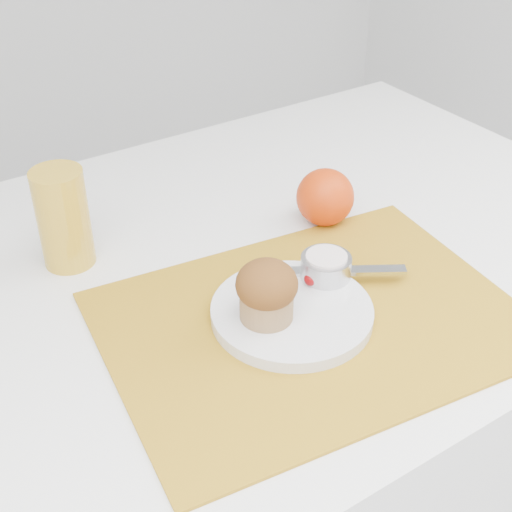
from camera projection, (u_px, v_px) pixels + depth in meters
table at (250, 436)px, 1.21m from camera, size 1.20×0.80×0.75m
placemat at (313, 321)px, 0.87m from camera, size 0.54×0.42×0.00m
plate at (292, 312)px, 0.87m from camera, size 0.24×0.24×0.02m
ramekin at (326, 267)px, 0.91m from camera, size 0.07×0.07×0.03m
cream at (326, 257)px, 0.90m from camera, size 0.06×0.06×0.01m
raspberry_near at (278, 278)px, 0.90m from camera, size 0.02×0.02×0.02m
raspberry_far at (311, 279)px, 0.90m from camera, size 0.02×0.02×0.02m
butter_knife at (326, 271)px, 0.92m from camera, size 0.19×0.12×0.01m
orange at (325, 197)px, 1.04m from camera, size 0.09×0.09×0.09m
juice_glass at (63, 218)px, 0.94m from camera, size 0.07×0.07×0.14m
muffin at (267, 291)px, 0.83m from camera, size 0.08×0.08×0.08m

